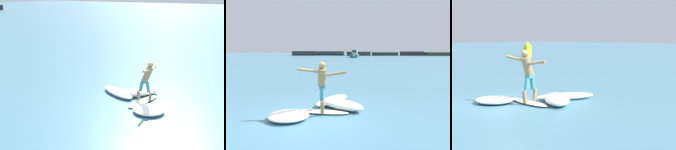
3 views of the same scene
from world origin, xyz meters
The scene contains 7 objects.
ground_plane centered at (0.00, 0.00, 0.00)m, with size 200.00×200.00×0.00m, color teal.
surfboard centered at (0.23, 0.74, 0.05)m, with size 2.06×0.73×0.23m.
surfer centered at (0.28, 0.64, 1.12)m, with size 1.63×0.75×1.73m.
channel_marker_buoy centered at (-21.89, 20.15, 0.74)m, with size 0.88×0.88×1.67m.
wave_foam_at_tail centered at (0.51, 2.23, 0.12)m, with size 1.61×2.23×0.23m.
wave_foam_at_nose centered at (0.89, 1.39, 0.16)m, with size 2.07×1.92×0.32m.
wave_foam_beside centered at (-0.73, 0.04, 0.11)m, with size 1.67×1.64×0.23m.
Camera 3 is at (9.52, -7.48, 2.27)m, focal length 60.00 mm.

